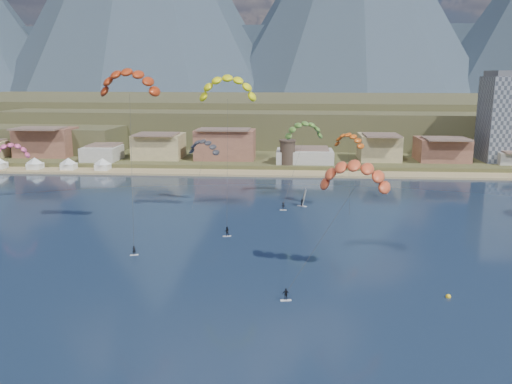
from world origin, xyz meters
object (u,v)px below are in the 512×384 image
watchtower (287,152)px  kitesurfer_green (304,128)px  buoy (448,297)px  apartment_tower (512,117)px  kitesurfer_orange (354,171)px  windsurfer (303,201)px  kitesurfer_yellow (228,84)px  kitesurfer_red (129,78)px

watchtower → kitesurfer_green: bearing=-83.2°
buoy → kitesurfer_green: bearing=107.2°
apartment_tower → kitesurfer_orange: 131.28m
kitesurfer_green → windsurfer: 20.72m
kitesurfer_orange → windsurfer: bearing=99.0°
windsurfer → buoy: size_ratio=5.57×
kitesurfer_yellow → buoy: kitesurfer_yellow is taller
kitesurfer_yellow → kitesurfer_orange: (24.38, -33.38, -12.97)m
kitesurfer_green → windsurfer: kitesurfer_green is taller
kitesurfer_red → kitesurfer_orange: size_ratio=1.55×
apartment_tower → kitesurfer_red: bearing=-140.2°
kitesurfer_yellow → kitesurfer_green: size_ratio=1.43×
kitesurfer_red → kitesurfer_green: kitesurfer_red is taller
kitesurfer_red → kitesurfer_yellow: bearing=36.4°
kitesurfer_red → kitesurfer_orange: 48.98m
watchtower → kitesurfer_yellow: kitesurfer_yellow is taller
kitesurfer_yellow → windsurfer: bearing=36.0°
watchtower → kitesurfer_green: 42.88m
watchtower → kitesurfer_orange: kitesurfer_orange is taller
apartment_tower → kitesurfer_red: kitesurfer_red is taller
windsurfer → kitesurfer_yellow: bearing=-144.0°
kitesurfer_green → apartment_tower: bearing=36.1°
kitesurfer_green → kitesurfer_red: bearing=-133.4°
apartment_tower → buoy: 134.08m
watchtower → kitesurfer_green: kitesurfer_green is taller
watchtower → kitesurfer_red: size_ratio=0.24×
kitesurfer_orange → windsurfer: size_ratio=5.16×
kitesurfer_orange → buoy: (13.44, -8.92, -17.14)m
apartment_tower → kitesurfer_yellow: apartment_tower is taller
apartment_tower → kitesurfer_orange: size_ratio=1.40×
kitesurfer_red → kitesurfer_yellow: 22.24m
windsurfer → buoy: bearing=-69.3°
watchtower → kitesurfer_red: 87.46m
kitesurfer_red → kitesurfer_orange: kitesurfer_red is taller
kitesurfer_red → kitesurfer_yellow: (17.86, 13.18, -1.40)m
buoy → kitesurfer_red: bearing=152.4°
kitesurfer_green → windsurfer: bearing=-91.0°
kitesurfer_red → buoy: 70.29m
kitesurfer_yellow → buoy: 64.24m
kitesurfer_green → windsurfer: (-0.20, -11.60, -17.16)m
kitesurfer_orange → kitesurfer_red: bearing=154.4°
buoy → apartment_tower: bearing=65.7°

